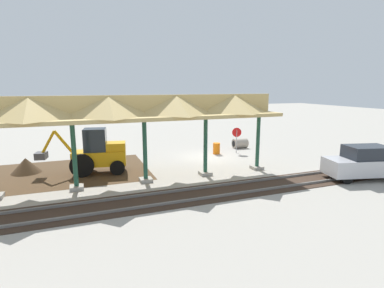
# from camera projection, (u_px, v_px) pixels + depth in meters

# --- Properties ---
(ground_plane) EXTENTS (120.00, 120.00, 0.00)m
(ground_plane) POSITION_uv_depth(u_px,v_px,m) (209.00, 157.00, 23.08)
(ground_plane) COLOR #9E998E
(dirt_work_zone) EXTENTS (10.35, 7.00, 0.01)m
(dirt_work_zone) POSITION_uv_depth(u_px,v_px,m) (64.00, 173.00, 18.86)
(dirt_work_zone) COLOR #4C3823
(dirt_work_zone) RESTS_ON ground
(platform_canopy) EXTENTS (19.71, 3.20, 4.90)m
(platform_canopy) POSITION_uv_depth(u_px,v_px,m) (109.00, 109.00, 15.69)
(platform_canopy) COLOR #9E998E
(platform_canopy) RESTS_ON ground
(rail_tracks) EXTENTS (60.00, 2.58, 0.15)m
(rail_tracks) POSITION_uv_depth(u_px,v_px,m) (264.00, 185.00, 16.36)
(rail_tracks) COLOR slate
(rail_tracks) RESTS_ON ground
(stop_sign) EXTENTS (0.73, 0.26, 2.07)m
(stop_sign) POSITION_uv_depth(u_px,v_px,m) (237.00, 135.00, 24.33)
(stop_sign) COLOR gray
(stop_sign) RESTS_ON ground
(backhoe) EXTENTS (5.37, 2.19, 2.82)m
(backhoe) POSITION_uv_depth(u_px,v_px,m) (97.00, 153.00, 18.59)
(backhoe) COLOR orange
(backhoe) RESTS_ON ground
(dirt_mound) EXTENTS (3.61, 3.61, 1.90)m
(dirt_mound) POSITION_uv_depth(u_px,v_px,m) (27.00, 173.00, 18.87)
(dirt_mound) COLOR #4C3823
(dirt_mound) RESTS_ON ground
(concrete_pipe) EXTENTS (1.30, 0.88, 0.84)m
(concrete_pipe) POSITION_uv_depth(u_px,v_px,m) (240.00, 143.00, 26.43)
(concrete_pipe) COLOR #9E9384
(concrete_pipe) RESTS_ON ground
(distant_parked_car) EXTENTS (4.50, 2.70, 1.98)m
(distant_parked_car) POSITION_uv_depth(u_px,v_px,m) (363.00, 163.00, 17.41)
(distant_parked_car) COLOR #B7B7BC
(distant_parked_car) RESTS_ON ground
(traffic_barrel) EXTENTS (0.56, 0.56, 0.90)m
(traffic_barrel) POSITION_uv_depth(u_px,v_px,m) (216.00, 148.00, 24.08)
(traffic_barrel) COLOR orange
(traffic_barrel) RESTS_ON ground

